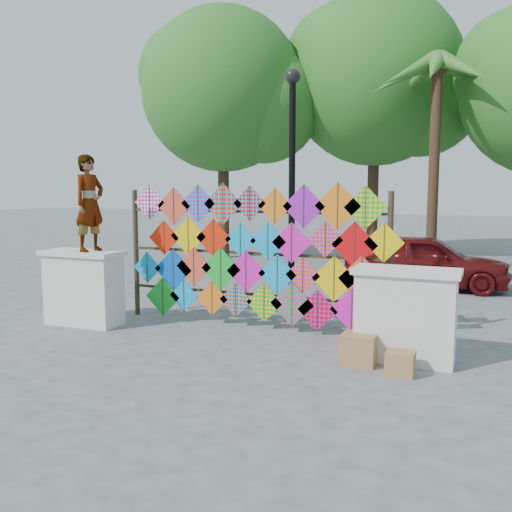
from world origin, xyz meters
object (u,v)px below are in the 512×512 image
vendor_woman (90,203)px  sedan (425,261)px  kite_rack (256,256)px  lamppost (292,168)px

vendor_woman → sedan: (4.81, 5.88, -1.45)m
kite_rack → vendor_woman: size_ratio=3.03×
vendor_woman → lamppost: 3.62m
vendor_woman → lamppost: (2.81, 2.20, 0.61)m
vendor_woman → lamppost: size_ratio=0.36×
vendor_woman → sedan: size_ratio=0.43×
kite_rack → sedan: (2.18, 4.95, -0.59)m
kite_rack → vendor_woman: bearing=-160.7°
sedan → lamppost: lamppost is taller
kite_rack → lamppost: 1.95m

